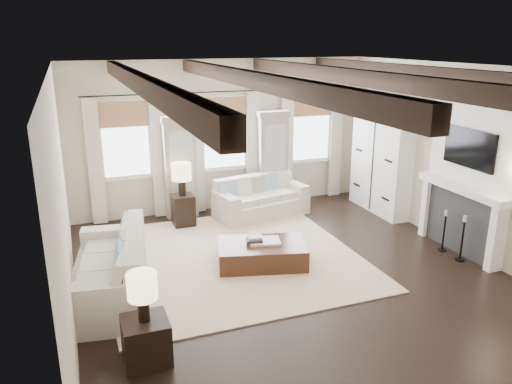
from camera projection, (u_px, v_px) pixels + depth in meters
name	position (u px, v px, depth m)	size (l,w,h in m)	color
ground	(296.00, 280.00, 7.77)	(7.50, 7.50, 0.00)	black
room_shell	(317.00, 146.00, 8.26)	(6.54, 7.54, 3.22)	beige
area_rug	(231.00, 257.00, 8.53)	(4.17, 4.20, 0.02)	beige
sofa_back	(260.00, 200.00, 10.52)	(2.06, 1.24, 0.83)	beige
sofa_left	(114.00, 272.00, 7.16)	(1.34, 2.36, 0.96)	beige
ottoman	(262.00, 254.00, 8.23)	(1.42, 0.89, 0.37)	black
tray	(265.00, 241.00, 8.23)	(0.50, 0.38, 0.04)	white
book_lower	(254.00, 240.00, 8.16)	(0.26, 0.20, 0.04)	#262628
book_upper	(255.00, 237.00, 8.19)	(0.22, 0.17, 0.03)	beige
side_table_front	(146.00, 340.00, 5.76)	(0.52, 0.52, 0.52)	black
lamp_front	(142.00, 289.00, 5.56)	(0.34, 0.34, 0.59)	black
side_table_back	(183.00, 210.00, 9.93)	(0.42, 0.42, 0.63)	black
lamp_back	(182.00, 174.00, 9.71)	(0.38, 0.38, 0.65)	black
candlestick_near	(462.00, 242.00, 8.35)	(0.16, 0.16, 0.80)	black
candlestick_far	(444.00, 234.00, 8.75)	(0.15, 0.15, 0.75)	black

